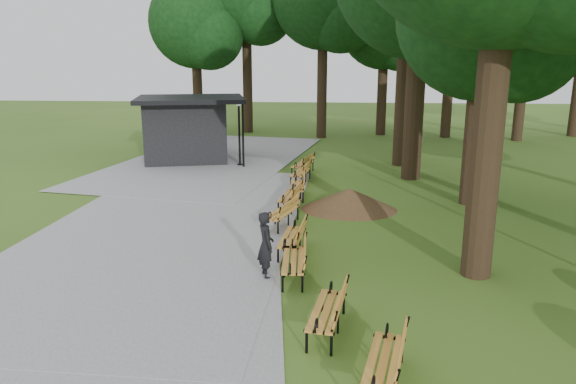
# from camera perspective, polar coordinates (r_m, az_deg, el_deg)

# --- Properties ---
(ground) EXTENTS (100.00, 100.00, 0.00)m
(ground) POSITION_cam_1_polar(r_m,az_deg,el_deg) (13.64, -0.18, -7.82)
(ground) COLOR #385D1A
(ground) RESTS_ON ground
(path) EXTENTS (12.00, 38.00, 0.06)m
(path) POSITION_cam_1_polar(r_m,az_deg,el_deg) (17.16, -12.86, -3.42)
(path) COLOR gray
(path) RESTS_ON ground
(person) EXTENTS (0.58, 0.69, 1.62)m
(person) POSITION_cam_1_polar(r_m,az_deg,el_deg) (12.70, -2.36, -5.63)
(person) COLOR black
(person) RESTS_ON ground
(kiosk) EXTENTS (5.99, 5.49, 3.20)m
(kiosk) POSITION_cam_1_polar(r_m,az_deg,el_deg) (27.44, -10.73, 6.55)
(kiosk) COLOR black
(kiosk) RESTS_ON ground
(lamp_post) EXTENTS (0.32, 0.32, 3.17)m
(lamp_post) POSITION_cam_1_polar(r_m,az_deg,el_deg) (25.67, -5.21, 7.76)
(lamp_post) COLOR black
(lamp_post) RESTS_ON ground
(dirt_mound) EXTENTS (2.74, 2.74, 0.74)m
(dirt_mound) POSITION_cam_1_polar(r_m,az_deg,el_deg) (18.54, 6.50, -0.74)
(dirt_mound) COLOR #47301C
(dirt_mound) RESTS_ON ground
(bench_0) EXTENTS (1.04, 1.99, 0.88)m
(bench_0) POSITION_cam_1_polar(r_m,az_deg,el_deg) (9.00, 10.07, -17.31)
(bench_0) COLOR #CA852E
(bench_0) RESTS_ON ground
(bench_1) EXTENTS (0.93, 1.98, 0.88)m
(bench_1) POSITION_cam_1_polar(r_m,az_deg,el_deg) (10.44, 4.12, -12.42)
(bench_1) COLOR #CA852E
(bench_1) RESTS_ON ground
(bench_2) EXTENTS (0.71, 1.92, 0.88)m
(bench_2) POSITION_cam_1_polar(r_m,az_deg,el_deg) (12.80, 0.58, -7.23)
(bench_2) COLOR #CA852E
(bench_2) RESTS_ON ground
(bench_3) EXTENTS (0.81, 1.95, 0.88)m
(bench_3) POSITION_cam_1_polar(r_m,az_deg,el_deg) (14.34, 0.40, -4.83)
(bench_3) COLOR #CA852E
(bench_3) RESTS_ON ground
(bench_4) EXTENTS (1.18, 2.00, 0.88)m
(bench_4) POSITION_cam_1_polar(r_m,az_deg,el_deg) (16.57, -0.68, -2.20)
(bench_4) COLOR #CA852E
(bench_4) RESTS_ON ground
(bench_5) EXTENTS (0.89, 1.97, 0.88)m
(bench_5) POSITION_cam_1_polar(r_m,az_deg,el_deg) (18.54, 0.19, -0.42)
(bench_5) COLOR #CA852E
(bench_5) RESTS_ON ground
(bench_6) EXTENTS (0.71, 1.92, 0.88)m
(bench_6) POSITION_cam_1_polar(r_m,az_deg,el_deg) (20.01, 0.99, 0.67)
(bench_6) COLOR #CA852E
(bench_6) RESTS_ON ground
(bench_7) EXTENTS (0.95, 1.98, 0.88)m
(bench_7) POSITION_cam_1_polar(r_m,az_deg,el_deg) (22.36, 1.34, 2.10)
(bench_7) COLOR #CA852E
(bench_7) RESTS_ON ground
(bench_8) EXTENTS (1.14, 2.00, 0.88)m
(bench_8) POSITION_cam_1_polar(r_m,az_deg,el_deg) (24.05, 1.57, 2.96)
(bench_8) COLOR #CA852E
(bench_8) RESTS_ON ground
(lawn_tree_1) EXTENTS (5.73, 5.73, 9.36)m
(lawn_tree_1) POSITION_cam_1_polar(r_m,az_deg,el_deg) (19.68, 19.93, 17.27)
(lawn_tree_1) COLOR black
(lawn_tree_1) RESTS_ON ground
(tree_backdrop) EXTENTS (36.33, 9.64, 16.33)m
(tree_backdrop) POSITION_cam_1_polar(r_m,az_deg,el_deg) (36.35, 14.33, 18.55)
(tree_backdrop) COLOR black
(tree_backdrop) RESTS_ON ground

